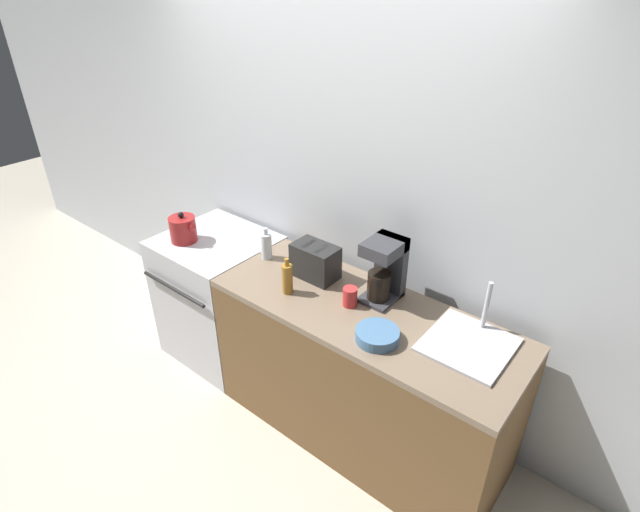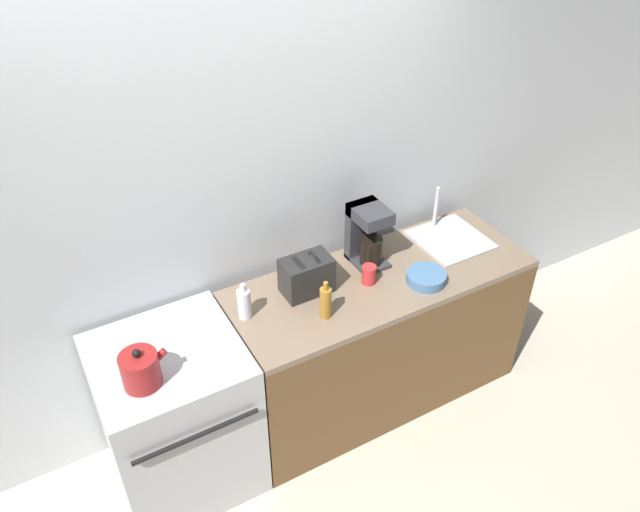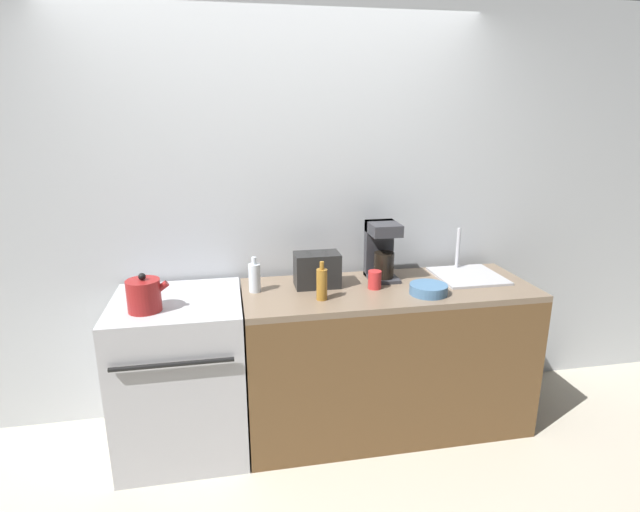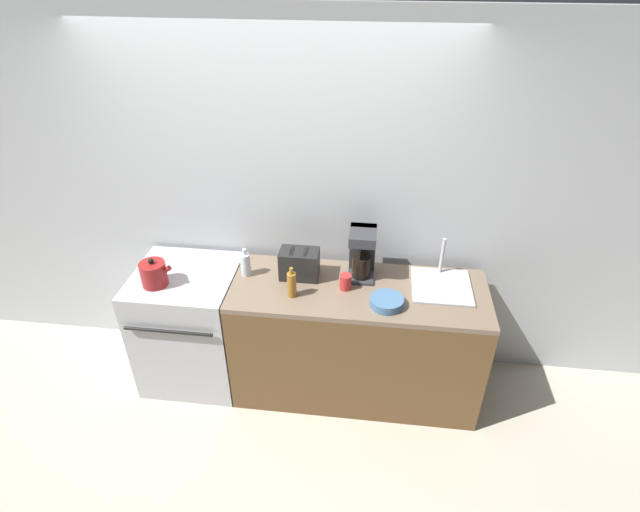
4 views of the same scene
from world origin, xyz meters
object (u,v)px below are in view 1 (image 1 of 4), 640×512
Objects in this scene: kettle at (183,229)px; bowl at (377,335)px; bottle_clear at (266,246)px; stove at (221,295)px; cup_red at (350,297)px; bottle_amber at (287,278)px; toaster at (315,261)px; coffee_maker at (385,268)px.

bowl is at bearing -1.54° from kettle.
kettle is at bearing 178.46° from bowl.
bottle_clear is at bearing 17.58° from kettle.
bowl is (1.41, -0.17, 0.48)m from stove.
cup_red is at bearing 151.48° from bowl.
cup_red is (0.34, 0.12, -0.04)m from bottle_amber.
cup_red reaches higher than stove.
bottle_clear is at bearing 7.18° from stove.
bottle_amber reaches higher than stove.
bottle_amber is (0.36, -0.20, 0.01)m from bottle_clear.
toaster reaches higher than stove.
cup_red is at bearing 4.81° from kettle.
stove is at bearing 178.94° from cup_red.
bottle_clear is (0.44, 0.06, 0.54)m from stove.
coffee_maker reaches higher than kettle.
bottle_clear is 1.94× the size of cup_red.
coffee_maker reaches higher than bottle_clear.
stove is 4.45× the size of bottle_clear.
stove is 0.57m from kettle.
kettle is at bearing 179.14° from bottle_amber.
kettle is 1.01× the size of bowl.
stove is at bearing -174.24° from toaster.
bowl is (0.97, -0.23, -0.06)m from bottle_clear.
kettle is 0.61× the size of coffee_maker.
kettle reaches higher than cup_red.
bowl is at bearing -22.80° from toaster.
stove is 4.21× the size of bottle_amber.
bottle_amber reaches higher than cup_red.
bottle_clear is 0.41m from bottle_amber.
stove is 4.23× the size of kettle.
kettle is 1.28m from cup_red.
bottle_amber is 0.62m from bowl.
kettle is 0.82× the size of toaster.
kettle is 2.04× the size of cup_red.
stove is 0.70m from bottle_clear.
stove is 0.98m from toaster.
bottle_amber is (0.94, -0.01, 0.01)m from kettle.
coffee_maker is 0.24m from cup_red.
cup_red is at bearing -1.06° from stove.
coffee_maker is (0.42, 0.08, 0.08)m from toaster.
coffee_maker is 1.63× the size of bottle_amber.
coffee_maker reaches higher than stove.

